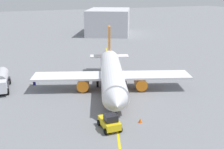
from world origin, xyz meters
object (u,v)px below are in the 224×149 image
object	(u,v)px
refueling_worker	(34,81)
safety_cone_nose	(140,121)
fuel_tanker	(1,80)
pushback_tug	(110,122)
airplane	(112,75)

from	to	relation	value
refueling_worker	safety_cone_nose	bearing A→B (deg)	26.71
fuel_tanker	safety_cone_nose	size ratio (longest dim) A/B	16.66
fuel_tanker	refueling_worker	world-z (taller)	fuel_tanker
pushback_tug	refueling_worker	bearing A→B (deg)	-163.59
airplane	fuel_tanker	world-z (taller)	airplane
airplane	fuel_tanker	distance (m)	20.19
fuel_tanker	refueling_worker	bearing A→B (deg)	90.00
airplane	refueling_worker	size ratio (longest dim) A/B	16.98
airplane	refueling_worker	distance (m)	15.16
fuel_tanker	safety_cone_nose	bearing A→B (deg)	37.59
airplane	refueling_worker	bearing A→B (deg)	-123.01
refueling_worker	pushback_tug	bearing A→B (deg)	16.41
airplane	pushback_tug	bearing A→B (deg)	-24.41
fuel_tanker	refueling_worker	size ratio (longest dim) A/B	5.69
fuel_tanker	pushback_tug	distance (m)	25.03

